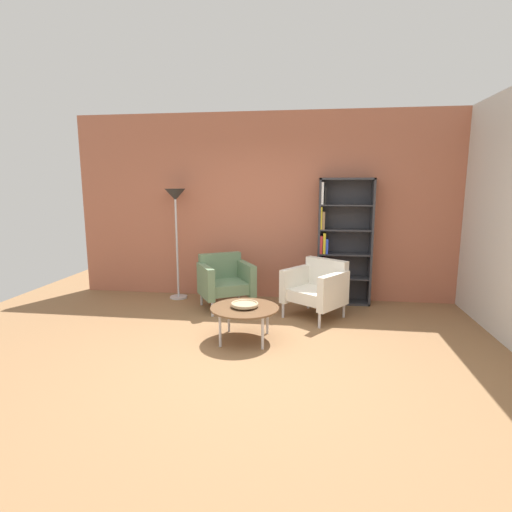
# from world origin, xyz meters

# --- Properties ---
(ground_plane) EXTENTS (8.32, 8.32, 0.00)m
(ground_plane) POSITION_xyz_m (0.00, 0.00, 0.00)
(ground_plane) COLOR olive
(brick_back_panel) EXTENTS (6.40, 0.12, 2.90)m
(brick_back_panel) POSITION_xyz_m (0.00, 2.46, 1.45)
(brick_back_panel) COLOR #B2664C
(brick_back_panel) RESTS_ON ground_plane
(bookshelf_tall) EXTENTS (0.80, 0.30, 1.90)m
(bookshelf_tall) POSITION_xyz_m (1.03, 2.25, 0.94)
(bookshelf_tall) COLOR #333338
(bookshelf_tall) RESTS_ON ground_plane
(coffee_table_low) EXTENTS (0.80, 0.80, 0.40)m
(coffee_table_low) POSITION_xyz_m (-0.15, 0.52, 0.37)
(coffee_table_low) COLOR brown
(coffee_table_low) RESTS_ON ground_plane
(decorative_bowl) EXTENTS (0.32, 0.32, 0.05)m
(decorative_bowl) POSITION_xyz_m (-0.15, 0.52, 0.43)
(decorative_bowl) COLOR tan
(decorative_bowl) RESTS_ON coffee_table_low
(armchair_near_window) EXTENTS (0.94, 0.91, 0.78)m
(armchair_near_window) POSITION_xyz_m (-0.66, 1.77, 0.41)
(armchair_near_window) COLOR slate
(armchair_near_window) RESTS_ON ground_plane
(armchair_by_bookshelf) EXTENTS (0.95, 0.93, 0.78)m
(armchair_by_bookshelf) POSITION_xyz_m (0.69, 1.51, 0.41)
(armchair_by_bookshelf) COLOR white
(armchair_by_bookshelf) RESTS_ON ground_plane
(floor_lamp_torchiere) EXTENTS (0.32, 0.32, 1.74)m
(floor_lamp_torchiere) POSITION_xyz_m (-1.50, 2.14, 1.45)
(floor_lamp_torchiere) COLOR silver
(floor_lamp_torchiere) RESTS_ON ground_plane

